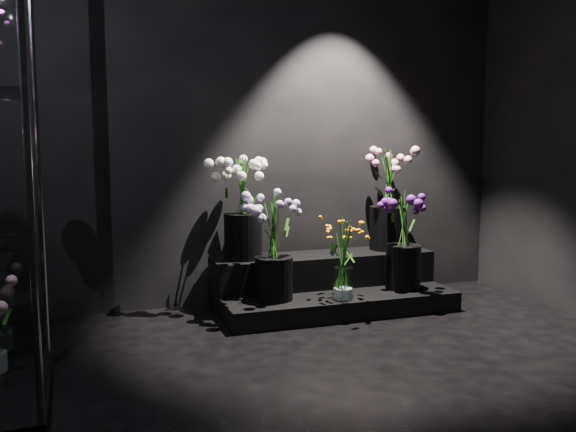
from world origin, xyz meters
name	(u,v)px	position (x,y,z in m)	size (l,w,h in m)	color
floor	(372,406)	(0.00, 0.00, 0.00)	(4.00, 4.00, 0.00)	black
wall_back	(252,113)	(0.00, 2.00, 1.40)	(4.00, 4.00, 0.00)	black
display_riser	(328,285)	(0.47, 1.67, 0.15)	(1.66, 0.74, 0.37)	black
bouquet_orange_bells	(343,258)	(0.44, 1.33, 0.42)	(0.31, 0.31, 0.55)	white
bouquet_lilac	(274,243)	(-0.01, 1.47, 0.53)	(0.37, 0.37, 0.70)	black
bouquet_purple	(404,237)	(0.97, 1.47, 0.52)	(0.33, 0.33, 0.69)	black
bouquet_cream_roses	(243,201)	(-0.13, 1.79, 0.78)	(0.51, 0.51, 0.71)	black
bouquet_pink_roses	(388,194)	(1.02, 1.80, 0.79)	(0.38, 0.38, 0.77)	black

